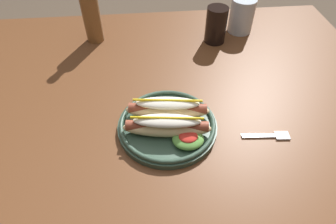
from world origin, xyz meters
The scene contains 7 objects.
ground_plane centered at (0.00, 0.00, 0.00)m, with size 8.00×8.00×0.00m, color brown.
dining_table centered at (0.00, 0.00, 0.65)m, with size 1.46×0.97×0.74m.
hot_dog_plate centered at (0.05, -0.15, 0.77)m, with size 0.25×0.25×0.08m.
fork centered at (0.30, -0.20, 0.74)m, with size 0.12×0.03×0.00m.
soda_cup centered at (0.25, 0.25, 0.80)m, with size 0.07×0.07×0.13m, color black.
water_cup centered at (0.36, 0.31, 0.80)m, with size 0.09×0.09×0.12m, color silver.
glass_bottle centered at (-0.17, 0.30, 0.84)m, with size 0.06×0.06×0.25m.
Camera 1 is at (-0.00, -0.64, 1.30)m, focal length 30.81 mm.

